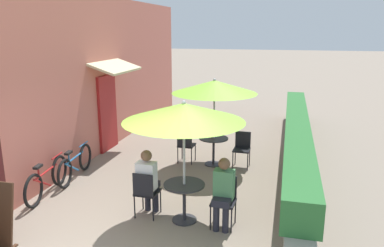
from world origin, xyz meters
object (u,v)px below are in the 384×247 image
(patio_umbrella_near, at_px, (184,112))
(patio_table_near, at_px, (184,195))
(seated_patron_near_left, at_px, (223,190))
(cafe_chair_near_left, at_px, (224,197))
(seated_patron_near_right, at_px, (148,179))
(cafe_chair_mid_left, at_px, (242,146))
(bicycle_leaning, at_px, (47,179))
(cafe_chair_mid_right, at_px, (186,144))
(cafe_chair_near_right, at_px, (146,191))
(bicycle_second, at_px, (75,164))
(patio_table_mid, at_px, (214,146))
(coffee_cup_mid, at_px, (211,135))
(patio_umbrella_mid, at_px, (214,87))

(patio_umbrella_near, bearing_deg, patio_table_near, 90.00)
(patio_umbrella_near, relative_size, seated_patron_near_left, 1.75)
(cafe_chair_near_left, distance_m, seated_patron_near_right, 1.42)
(cafe_chair_mid_left, xyz_separation_m, bicycle_leaning, (-3.65, -2.67, -0.17))
(patio_table_near, relative_size, cafe_chair_mid_right, 0.84)
(cafe_chair_near_right, bearing_deg, bicycle_second, 151.97)
(seated_patron_near_right, bearing_deg, patio_table_mid, 79.74)
(coffee_cup_mid, xyz_separation_m, bicycle_leaning, (-2.87, -2.70, -0.40))
(patio_umbrella_mid, bearing_deg, cafe_chair_mid_left, 4.78)
(cafe_chair_near_left, bearing_deg, patio_table_mid, -72.72)
(patio_table_mid, height_order, patio_umbrella_mid, patio_umbrella_mid)
(cafe_chair_near_left, bearing_deg, bicycle_second, -16.03)
(patio_umbrella_mid, distance_m, coffee_cup_mid, 1.24)
(bicycle_leaning, bearing_deg, cafe_chair_mid_right, 40.95)
(coffee_cup_mid, bearing_deg, cafe_chair_mid_left, -1.81)
(patio_umbrella_near, xyz_separation_m, patio_table_mid, (-0.06, 2.92, -1.48))
(patio_table_near, bearing_deg, seated_patron_near_right, 174.69)
(seated_patron_near_right, bearing_deg, seated_patron_near_left, -2.88)
(cafe_chair_mid_right, xyz_separation_m, coffee_cup_mid, (0.63, 0.14, 0.23))
(cafe_chair_near_right, xyz_separation_m, patio_umbrella_mid, (0.65, 2.97, 1.46))
(cafe_chair_mid_left, distance_m, cafe_chair_mid_right, 1.41)
(cafe_chair_near_left, relative_size, cafe_chair_near_right, 1.00)
(cafe_chair_mid_left, bearing_deg, seated_patron_near_right, 66.62)
(cafe_chair_near_right, height_order, seated_patron_near_right, seated_patron_near_right)
(cafe_chair_near_left, height_order, coffee_cup_mid, cafe_chair_near_left)
(patio_umbrella_near, height_order, cafe_chair_mid_left, patio_umbrella_near)
(patio_umbrella_near, relative_size, cafe_chair_near_right, 2.51)
(cafe_chair_near_right, height_order, cafe_chair_mid_right, same)
(cafe_chair_near_right, distance_m, patio_table_mid, 3.04)
(cafe_chair_mid_right, bearing_deg, patio_umbrella_mid, 6.21)
(patio_table_near, bearing_deg, patio_umbrella_near, -90.00)
(seated_patron_near_right, bearing_deg, patio_table_near, -2.88)
(patio_umbrella_near, xyz_separation_m, coffee_cup_mid, (-0.13, 3.01, -1.23))
(cafe_chair_mid_left, bearing_deg, cafe_chair_near_right, 67.35)
(cafe_chair_mid_left, xyz_separation_m, bicycle_second, (-3.57, -1.72, -0.18))
(patio_table_mid, xyz_separation_m, patio_umbrella_mid, (0.00, 0.00, 1.48))
(patio_umbrella_near, height_order, seated_patron_near_left, patio_umbrella_near)
(seated_patron_near_left, relative_size, coffee_cup_mid, 13.89)
(patio_umbrella_mid, relative_size, bicycle_leaning, 1.26)
(cafe_chair_near_left, bearing_deg, patio_table_near, 6.21)
(coffee_cup_mid, bearing_deg, patio_umbrella_near, -87.49)
(cafe_chair_mid_left, bearing_deg, patio_table_near, 79.17)
(coffee_cup_mid, bearing_deg, cafe_chair_mid_right, -167.26)
(cafe_chair_mid_right, distance_m, bicycle_second, 2.70)
(cafe_chair_near_right, xyz_separation_m, bicycle_second, (-2.22, 1.31, -0.18))
(cafe_chair_mid_right, xyz_separation_m, bicycle_leaning, (-2.24, -2.55, -0.17))
(patio_umbrella_mid, relative_size, cafe_chair_mid_right, 2.51)
(patio_umbrella_mid, height_order, cafe_chair_mid_right, patio_umbrella_mid)
(cafe_chair_near_left, height_order, bicycle_leaning, cafe_chair_near_left)
(cafe_chair_near_right, distance_m, cafe_chair_mid_right, 2.91)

